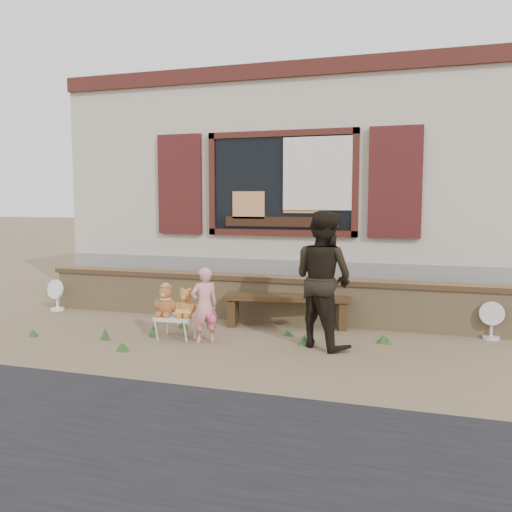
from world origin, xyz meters
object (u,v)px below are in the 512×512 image
(teddy_bear_right, at_px, (186,302))
(adult, at_px, (323,279))
(folding_chair, at_px, (176,318))
(teddy_bear_left, at_px, (166,300))
(bench, at_px, (287,304))
(child, at_px, (204,305))

(teddy_bear_right, relative_size, adult, 0.23)
(folding_chair, relative_size, teddy_bear_left, 1.18)
(folding_chair, bearing_deg, teddy_bear_left, 180.00)
(teddy_bear_left, xyz_separation_m, adult, (2.02, 0.19, 0.34))
(folding_chair, relative_size, teddy_bear_right, 1.26)
(folding_chair, bearing_deg, adult, 3.48)
(bench, height_order, teddy_bear_left, teddy_bear_left)
(bench, xyz_separation_m, adult, (0.66, -0.85, 0.50))
(teddy_bear_left, relative_size, teddy_bear_right, 1.07)
(bench, bearing_deg, child, -134.19)
(bench, relative_size, teddy_bear_left, 4.37)
(child, height_order, adult, adult)
(teddy_bear_right, bearing_deg, folding_chair, -180.00)
(bench, xyz_separation_m, teddy_bear_left, (-1.36, -1.05, 0.17))
(child, xyz_separation_m, adult, (1.44, 0.28, 0.36))
(teddy_bear_right, distance_m, child, 0.31)
(bench, relative_size, child, 1.90)
(teddy_bear_left, relative_size, adult, 0.25)
(teddy_bear_left, bearing_deg, teddy_bear_right, -0.00)
(folding_chair, bearing_deg, child, -14.44)
(teddy_bear_left, xyz_separation_m, child, (0.58, -0.09, -0.02))
(bench, xyz_separation_m, teddy_bear_right, (-1.08, -1.04, 0.15))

